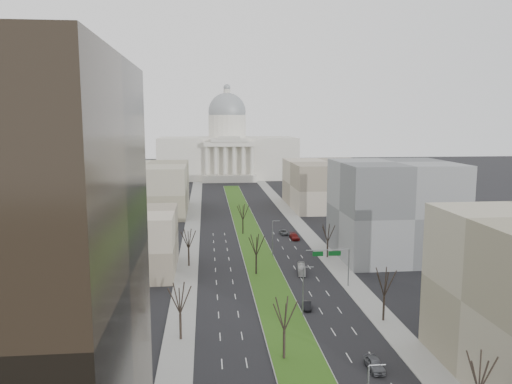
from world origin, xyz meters
TOP-DOWN VIEW (x-y plane):
  - ground at (0.00, 120.00)m, footprint 600.00×600.00m
  - median at (0.00, 118.99)m, footprint 8.00×222.03m
  - sidewalk_left at (-17.50, 95.00)m, footprint 5.00×330.00m
  - sidewalk_right at (17.50, 95.00)m, footprint 5.00×330.00m
  - capitol at (0.00, 269.59)m, footprint 80.00×46.00m
  - building_beige_left at (-33.00, 85.00)m, footprint 26.00×22.00m
  - building_grey_right at (34.00, 92.00)m, footprint 28.00×26.00m
  - building_far_left at (-35.00, 160.00)m, footprint 30.00×40.00m
  - building_far_right at (35.00, 165.00)m, footprint 30.00×40.00m
  - tree_left_mid at (-17.20, 48.00)m, footprint 5.40×5.40m
  - tree_left_far at (-17.20, 88.00)m, footprint 5.28×5.28m
  - tree_right_near at (17.20, 22.00)m, footprint 5.16×5.16m
  - tree_right_mid at (17.20, 52.00)m, footprint 5.52×5.52m
  - tree_right_far at (17.20, 92.00)m, footprint 5.04×5.04m
  - tree_median_a at (-2.00, 40.00)m, footprint 5.40×5.40m
  - tree_median_b at (-2.00, 80.00)m, footprint 5.40×5.40m
  - tree_median_c at (-2.00, 120.00)m, footprint 5.40×5.40m
  - streetlamp_median_b at (3.76, 55.00)m, footprint 1.90×0.20m
  - streetlamp_median_c at (3.76, 95.00)m, footprint 1.90×0.20m
  - mast_arm_signs at (13.49, 70.03)m, footprint 9.12×0.24m
  - car_grey_near at (10.05, 35.79)m, footprint 1.99×4.90m
  - car_black at (5.26, 58.84)m, footprint 2.04×4.21m
  - car_red at (12.40, 112.03)m, footprint 2.43×5.68m
  - car_grey_far at (10.29, 118.42)m, footprint 2.37×4.85m
  - box_van at (8.31, 80.04)m, footprint 2.59×6.98m

SIDE VIEW (x-z plane):
  - ground at x=0.00m, z-range 0.00..0.00m
  - sidewalk_left at x=-17.50m, z-range 0.00..0.15m
  - sidewalk_right at x=17.50m, z-range 0.00..0.15m
  - median at x=0.00m, z-range 0.00..0.20m
  - car_grey_far at x=10.29m, z-range 0.00..1.33m
  - car_black at x=5.26m, z-range 0.00..1.33m
  - car_red at x=12.40m, z-range 0.00..1.63m
  - car_grey_near at x=10.05m, z-range 0.00..1.67m
  - box_van at x=8.31m, z-range 0.00..1.90m
  - streetlamp_median_b at x=3.76m, z-range 0.23..9.39m
  - streetlamp_median_c at x=3.76m, z-range 0.23..9.39m
  - mast_arm_signs at x=13.49m, z-range 2.06..10.15m
  - tree_right_far at x=17.20m, z-range 1.99..11.07m
  - tree_right_near at x=17.20m, z-range 2.04..11.33m
  - tree_left_far at x=-17.20m, z-range 2.09..11.59m
  - tree_left_mid at x=-17.20m, z-range 2.14..11.86m
  - tree_median_a at x=-2.00m, z-range 2.14..11.86m
  - tree_median_b at x=-2.00m, z-range 2.14..11.86m
  - tree_median_c at x=-2.00m, z-range 2.14..11.86m
  - building_beige_left at x=-33.00m, z-range 0.00..14.00m
  - tree_right_mid at x=17.20m, z-range 2.19..12.12m
  - building_far_left at x=-35.00m, z-range 0.00..18.00m
  - building_far_right at x=35.00m, z-range 0.00..18.00m
  - building_grey_right at x=34.00m, z-range 0.00..24.00m
  - capitol at x=0.00m, z-range -11.19..43.81m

